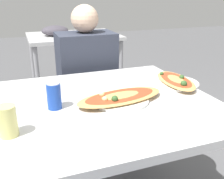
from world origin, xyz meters
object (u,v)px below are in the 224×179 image
Objects in this scene: chair_far_seated at (85,95)px; drink_glass at (8,121)px; pizza_main at (120,98)px; dining_table at (105,115)px; pizza_second at (176,81)px; soda_can at (54,96)px; person_seated at (87,72)px.

chair_far_seated is 6.89× the size of drink_glass.
chair_far_seated reaches higher than pizza_main.
pizza_second is at bearing 10.76° from dining_table.
soda_can is (-0.25, 0.00, 0.14)m from dining_table.
person_seated is 0.81m from soda_can.
person_seated is 9.64× the size of soda_can.
pizza_second reaches higher than pizza_main.
soda_can is at bearing 179.93° from dining_table.
person_seated is at bearing 82.03° from dining_table.
pizza_second is (0.47, 0.09, 0.09)m from dining_table.
pizza_main is at bearing -163.17° from pizza_second.
pizza_main is 0.42m from pizza_second.
pizza_second is (0.37, -0.63, 0.09)m from person_seated.
dining_table is at bearing 22.96° from drink_glass.
person_seated reaches higher than pizza_main.
dining_table is at bearing 83.07° from chair_far_seated.
pizza_second is at bearing 16.89° from drink_glass.
chair_far_seated is at bearing 83.07° from dining_table.
dining_table is 0.86m from chair_far_seated.
drink_glass is (-0.45, -0.19, 0.14)m from dining_table.
person_seated is 9.83× the size of drink_glass.
chair_far_seated is 1.21m from drink_glass.
pizza_second reaches higher than dining_table.
chair_far_seated is 0.91m from pizza_main.
soda_can is at bearing 67.25° from chair_far_seated.
chair_far_seated is 0.70× the size of person_seated.
drink_glass is at bearing -163.07° from pizza_main.
person_seated is 2.49× the size of pizza_main.
dining_table is at bearing -169.24° from pizza_second.
person_seated is at bearing 120.70° from pizza_second.
pizza_main is at bearing 88.16° from chair_far_seated.
drink_glass is (-0.52, -0.16, 0.04)m from pizza_main.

